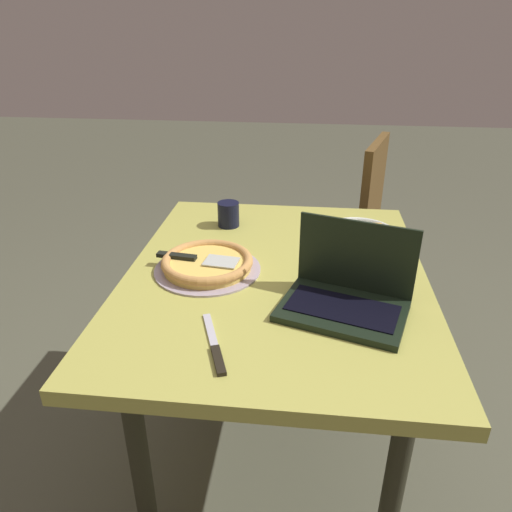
% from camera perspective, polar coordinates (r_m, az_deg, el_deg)
% --- Properties ---
extents(ground_plane, '(12.00, 12.00, 0.00)m').
position_cam_1_polar(ground_plane, '(1.88, 1.91, -22.52)').
color(ground_plane, '#4C4D3D').
extents(dining_table, '(1.10, 0.87, 0.75)m').
position_cam_1_polar(dining_table, '(1.45, 2.31, -5.15)').
color(dining_table, '#A8A549').
rests_on(dining_table, ground_plane).
extents(laptop, '(0.30, 0.36, 0.21)m').
position_cam_1_polar(laptop, '(1.24, 10.74, -4.27)').
color(laptop, black).
rests_on(laptop, dining_table).
extents(pizza_plate, '(0.25, 0.25, 0.04)m').
position_cam_1_polar(pizza_plate, '(1.66, 12.16, 2.71)').
color(pizza_plate, white).
rests_on(pizza_plate, dining_table).
extents(pizza_tray, '(0.31, 0.31, 0.04)m').
position_cam_1_polar(pizza_tray, '(1.41, -5.83, -0.90)').
color(pizza_tray, '#A395A4').
rests_on(pizza_tray, dining_table).
extents(table_knife, '(0.23, 0.10, 0.01)m').
position_cam_1_polar(table_knife, '(1.10, -4.87, -10.90)').
color(table_knife, '#B4B3BF').
rests_on(table_knife, dining_table).
extents(drink_cup, '(0.08, 0.08, 0.09)m').
position_cam_1_polar(drink_cup, '(1.70, -3.30, 5.01)').
color(drink_cup, black).
rests_on(drink_cup, dining_table).
extents(chair_near, '(0.53, 0.53, 0.93)m').
position_cam_1_polar(chair_near, '(2.37, 10.55, 4.14)').
color(chair_near, brown).
rests_on(chair_near, ground_plane).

